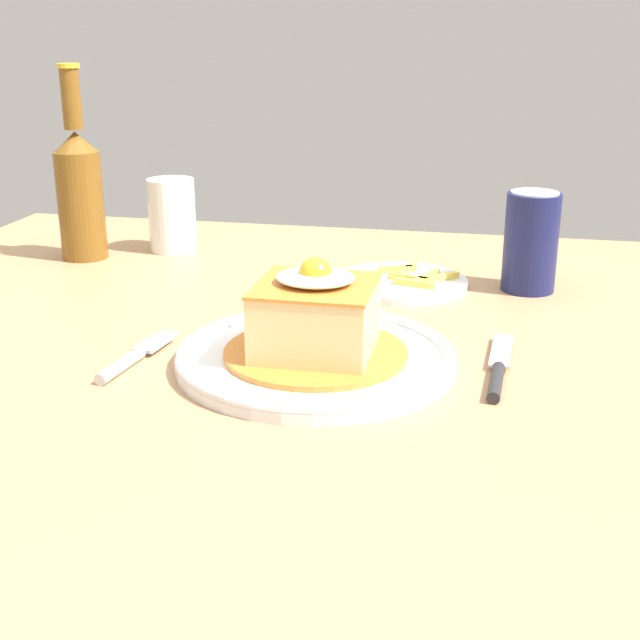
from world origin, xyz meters
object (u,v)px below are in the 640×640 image
at_px(fork, 132,358).
at_px(drinking_glass, 172,220).
at_px(knife, 498,373).
at_px(side_plate_fries, 402,282).
at_px(beer_bottle_amber, 79,188).
at_px(soda_can, 531,242).
at_px(main_plate, 316,357).

height_order(fork, drinking_glass, drinking_glass).
bearing_deg(drinking_glass, fork, -74.19).
relative_size(knife, side_plate_fries, 0.97).
height_order(drinking_glass, side_plate_fries, drinking_glass).
distance_m(beer_bottle_amber, drinking_glass, 0.14).
relative_size(beer_bottle_amber, drinking_glass, 2.53).
distance_m(soda_can, side_plate_fries, 0.17).
bearing_deg(knife, beer_bottle_amber, 150.67).
relative_size(soda_can, drinking_glass, 1.18).
bearing_deg(beer_bottle_amber, drinking_glass, 31.08).
relative_size(fork, drinking_glass, 1.35).
xyz_separation_m(fork, soda_can, (0.38, 0.33, 0.06)).
distance_m(main_plate, knife, 0.17).
bearing_deg(drinking_glass, soda_can, -10.73).
bearing_deg(fork, side_plate_fries, 54.15).
distance_m(beer_bottle_amber, side_plate_fries, 0.47).
xyz_separation_m(soda_can, side_plate_fries, (-0.16, -0.02, -0.06)).
bearing_deg(side_plate_fries, soda_can, 5.84).
relative_size(knife, beer_bottle_amber, 0.62).
bearing_deg(beer_bottle_amber, soda_can, -2.85).
distance_m(main_plate, fork, 0.18).
bearing_deg(soda_can, side_plate_fries, -174.16).
bearing_deg(fork, drinking_glass, 105.81).
bearing_deg(side_plate_fries, knife, -66.19).
bearing_deg(fork, soda_can, 40.81).
distance_m(fork, soda_can, 0.51).
relative_size(knife, drinking_glass, 1.58).
bearing_deg(knife, drinking_glass, 140.37).
bearing_deg(drinking_glass, main_plate, -52.88).
xyz_separation_m(fork, side_plate_fries, (0.23, 0.32, -0.00)).
height_order(beer_bottle_amber, drinking_glass, beer_bottle_amber).
xyz_separation_m(main_plate, knife, (0.17, 0.00, -0.00)).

